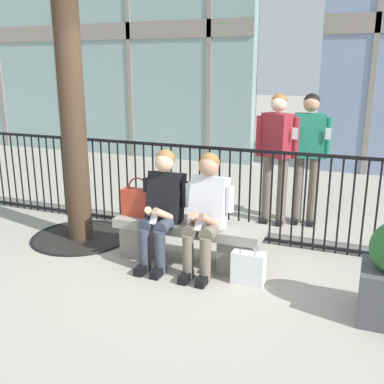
{
  "coord_description": "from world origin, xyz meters",
  "views": [
    {
      "loc": [
        1.7,
        -4.12,
        2.02
      ],
      "look_at": [
        0.0,
        0.1,
        0.75
      ],
      "focal_mm": 41.85,
      "sensor_mm": 36.0,
      "label": 1
    }
  ],
  "objects": [
    {
      "name": "bystander_further_back",
      "position": [
        0.58,
        1.59,
        1.0
      ],
      "size": [
        0.55,
        0.38,
        1.71
      ],
      "color": "#6B6051",
      "rests_on": "ground"
    },
    {
      "name": "ground_plane",
      "position": [
        0.0,
        0.0,
        0.0
      ],
      "size": [
        60.0,
        60.0,
        0.0
      ],
      "primitive_type": "plane",
      "color": "#A8A091"
    },
    {
      "name": "bystander_at_railing",
      "position": [
        0.96,
        1.72,
        1.0
      ],
      "size": [
        0.55,
        0.3,
        1.71
      ],
      "color": "#6B6051",
      "rests_on": "ground"
    },
    {
      "name": "seated_person_companion",
      "position": [
        0.24,
        -0.13,
        0.65
      ],
      "size": [
        0.52,
        0.66,
        1.21
      ],
      "color": "#6B6051",
      "rests_on": "ground"
    },
    {
      "name": "seated_person_with_phone",
      "position": [
        -0.24,
        -0.13,
        0.65
      ],
      "size": [
        0.52,
        0.66,
        1.21
      ],
      "color": "#383D4C",
      "rests_on": "ground"
    },
    {
      "name": "shopping_bag",
      "position": [
        0.73,
        -0.26,
        0.17
      ],
      "size": [
        0.32,
        0.15,
        0.42
      ],
      "color": "white",
      "rests_on": "ground"
    },
    {
      "name": "handbag_on_bench",
      "position": [
        -0.58,
        -0.01,
        0.61
      ],
      "size": [
        0.37,
        0.14,
        0.43
      ],
      "color": "#B23823",
      "rests_on": "stone_bench"
    },
    {
      "name": "stone_bench",
      "position": [
        0.0,
        0.0,
        0.27
      ],
      "size": [
        1.6,
        0.44,
        0.45
      ],
      "color": "gray",
      "rests_on": "ground"
    },
    {
      "name": "plaza_railing",
      "position": [
        -0.0,
        0.82,
        0.57
      ],
      "size": [
        7.24,
        0.04,
        1.12
      ],
      "color": "black",
      "rests_on": "ground"
    }
  ]
}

